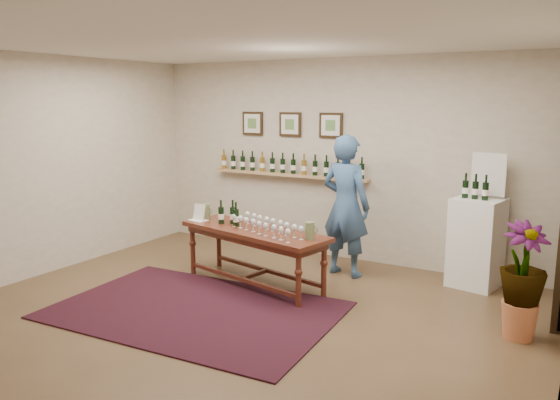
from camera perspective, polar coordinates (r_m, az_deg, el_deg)
The scene contains 14 objects.
ground at distance 5.90m, azimuth -3.99°, elevation -11.81°, with size 6.00×6.00×0.00m, color #503923.
room_shell at distance 6.53m, azimuth 21.15°, elevation -0.06°, with size 6.00×6.00×6.00m.
rug at distance 6.04m, azimuth -8.87°, elevation -11.29°, with size 2.97×1.98×0.02m, color #4B110D.
tasting_table at distance 6.60m, azimuth -2.74°, elevation -3.93°, with size 2.06×1.02×0.70m.
table_glasses at distance 6.37m, azimuth -1.42°, elevation -2.71°, with size 1.19×0.27×0.16m, color silver, non-canonical shape.
table_bottles at distance 6.82m, azimuth -5.18°, elevation -1.27°, with size 0.29×0.16×0.31m, color black, non-canonical shape.
pitcher_left at distance 7.18m, azimuth -7.74°, elevation -1.17°, with size 0.13×0.13×0.20m, color #657146, non-canonical shape.
pitcher_right at distance 6.08m, azimuth 3.13°, elevation -3.22°, with size 0.13×0.13×0.20m, color #657146, non-canonical shape.
menu_card at distance 7.11m, azimuth -8.44°, elevation -1.27°, with size 0.23×0.17×0.21m, color silver.
display_pedestal at distance 6.99m, azimuth 19.83°, elevation -4.21°, with size 0.54×0.54×1.08m, color white.
pedestal_bottles at distance 6.81m, azimuth 19.75°, elevation 1.44°, with size 0.32×0.09×0.32m, color black, non-canonical shape.
info_sign at distance 6.95m, azimuth 20.97°, elevation 2.52°, with size 0.41×0.02×0.56m, color silver.
potted_plant at distance 5.61m, azimuth 23.99°, elevation -7.74°, with size 0.72×0.72×0.97m.
person at distance 6.97m, azimuth 6.89°, elevation -0.60°, with size 0.66×0.43×1.81m, color #35567F.
Camera 1 is at (3.08, -4.51, 2.22)m, focal length 35.00 mm.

